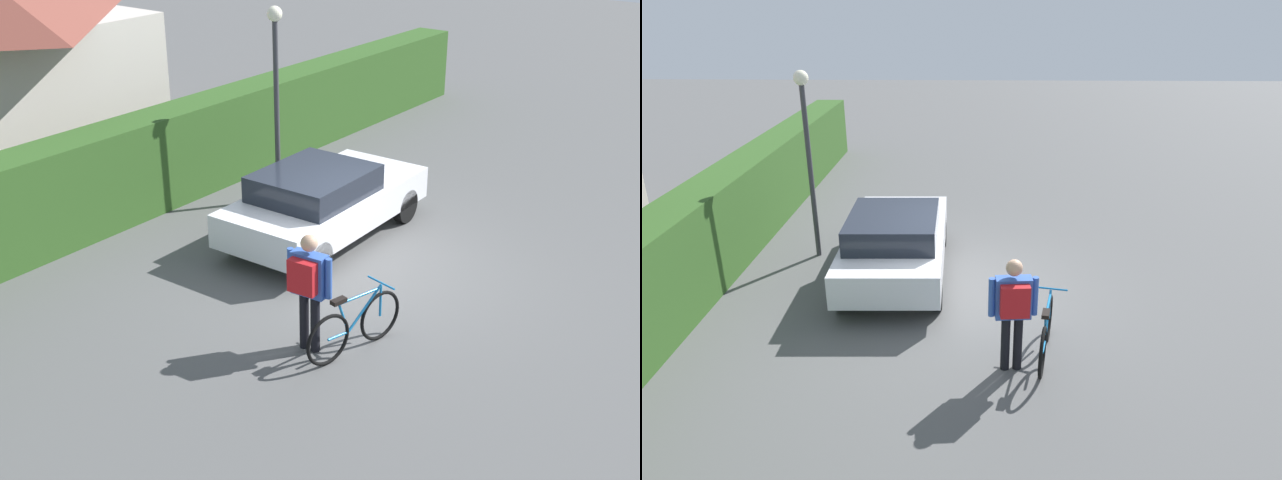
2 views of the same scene
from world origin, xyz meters
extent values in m
plane|color=#525252|center=(0.00, 0.00, 0.00)|extent=(60.00, 60.00, 0.00)
cube|color=#2D531F|center=(0.00, 4.83, 0.89)|extent=(20.71, 0.90, 1.77)
cube|color=silver|center=(0.65, 1.36, 0.60)|extent=(4.09, 1.90, 0.57)
cube|color=#1E232D|center=(0.32, 1.35, 1.11)|extent=(1.95, 1.63, 0.44)
cylinder|color=black|center=(2.01, 2.20, 0.32)|extent=(0.63, 0.20, 0.63)
cylinder|color=black|center=(2.05, 0.58, 0.32)|extent=(0.63, 0.20, 0.63)
cylinder|color=black|center=(-0.74, 2.13, 0.32)|extent=(0.63, 0.20, 0.63)
cylinder|color=black|center=(-0.70, 0.51, 0.32)|extent=(0.63, 0.20, 0.63)
torus|color=black|center=(-1.63, -1.28, 0.37)|extent=(0.73, 0.20, 0.74)
torus|color=black|center=(-2.57, -1.08, 0.37)|extent=(0.73, 0.20, 0.74)
cylinder|color=#1972B2|center=(-1.92, -1.22, 0.60)|extent=(0.61, 0.16, 0.53)
cylinder|color=#1972B2|center=(-2.31, -1.14, 0.60)|extent=(0.22, 0.08, 0.52)
cylinder|color=#1972B2|center=(-2.04, -1.20, 0.82)|extent=(0.72, 0.18, 0.06)
cylinder|color=#1972B2|center=(-2.39, -1.12, 0.36)|extent=(0.37, 0.11, 0.05)
cylinder|color=#1972B2|center=(-1.63, -1.28, 0.61)|extent=(0.04, 0.04, 0.48)
cube|color=black|center=(-2.40, -1.12, 0.89)|extent=(0.24, 0.14, 0.06)
cylinder|color=#1972B2|center=(-1.63, -1.28, 0.88)|extent=(0.13, 0.50, 0.03)
cylinder|color=black|center=(-2.43, -0.58, 0.42)|extent=(0.13, 0.13, 0.85)
cylinder|color=black|center=(-2.41, -0.75, 0.42)|extent=(0.13, 0.13, 0.85)
cube|color=#3359B2|center=(-2.42, -0.66, 1.14)|extent=(0.24, 0.51, 0.60)
sphere|color=tan|center=(-2.42, -0.66, 1.59)|extent=(0.23, 0.23, 0.23)
cylinder|color=#3359B2|center=(-2.44, -0.37, 1.16)|extent=(0.09, 0.09, 0.57)
cylinder|color=#3359B2|center=(-2.39, -0.96, 1.16)|extent=(0.09, 0.09, 0.57)
cube|color=red|center=(-2.58, -0.68, 1.17)|extent=(0.19, 0.41, 0.45)
cylinder|color=#38383D|center=(1.47, 3.10, 1.73)|extent=(0.10, 0.10, 3.45)
sphere|color=#F2EDCC|center=(1.47, 3.10, 3.57)|extent=(0.28, 0.28, 0.28)
camera|label=1|loc=(-9.96, -6.51, 6.09)|focal=46.11mm
camera|label=2|loc=(-9.35, -0.14, 4.88)|focal=32.26mm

